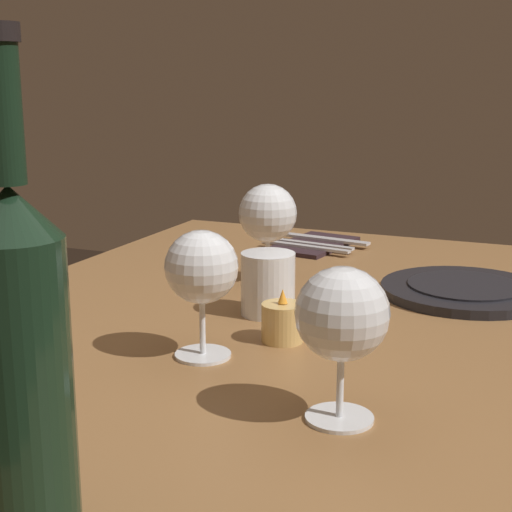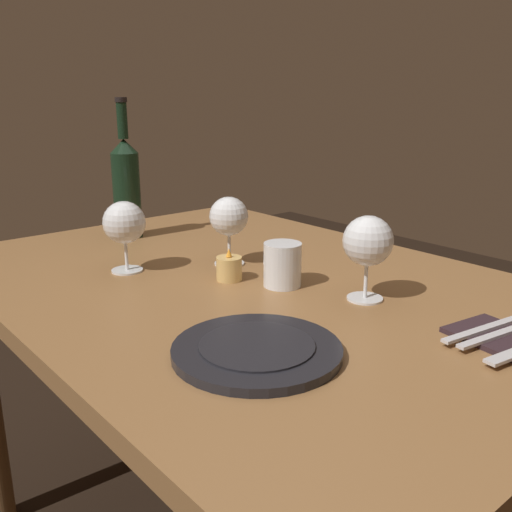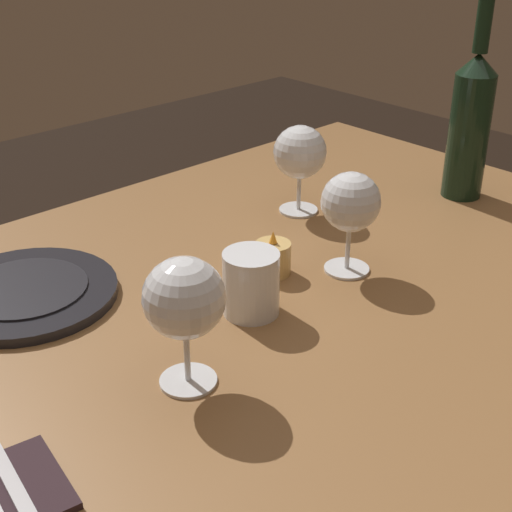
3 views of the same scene
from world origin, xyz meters
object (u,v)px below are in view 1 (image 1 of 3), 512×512
wine_glass_centre (202,270)px  votive_candle (282,323)px  wine_glass_left (268,215)px  water_tumbler (268,286)px  wine_glass_right (342,316)px  wine_bottle (20,356)px  folded_napkin (313,244)px  fork_outer (305,246)px  fork_inner (309,244)px  table_knife (318,238)px  dinner_plate (465,290)px

wine_glass_centre → votive_candle: bearing=-38.0°
wine_glass_left → votive_candle: bearing=-154.2°
votive_candle → water_tumbler: bearing=31.2°
wine_glass_right → wine_bottle: bearing=150.7°
wine_glass_left → wine_bottle: wine_bottle is taller
wine_glass_right → wine_bottle: 0.31m
folded_napkin → wine_glass_centre: bearing=-173.5°
votive_candle → fork_outer: size_ratio=0.37×
votive_candle → wine_glass_right: bearing=-145.2°
wine_glass_centre → fork_outer: wine_glass_centre is taller
wine_glass_centre → fork_outer: size_ratio=0.83×
wine_glass_right → fork_inner: (0.68, 0.26, -0.09)m
wine_glass_left → folded_napkin: wine_glass_left is taller
votive_candle → fork_inner: votive_candle is taller
votive_candle → table_knife: 0.57m
wine_glass_centre → votive_candle: 0.14m
wine_glass_centre → votive_candle: wine_glass_centre is taller
water_tumbler → table_knife: bearing=9.7°
wine_glass_right → fork_outer: bearing=21.9°
wine_glass_left → votive_candle: (-0.25, -0.12, -0.09)m
wine_glass_left → wine_glass_right: size_ratio=1.04×
table_knife → water_tumbler: bearing=-170.3°
fork_outer → wine_glass_left: bearing=-176.1°
wine_bottle → fork_outer: (0.92, 0.12, -0.13)m
water_tumbler → fork_inner: water_tumbler is taller
wine_glass_right → fork_outer: size_ratio=0.83×
fork_outer → wine_glass_centre: bearing=-173.0°
wine_glass_right → water_tumbler: bearing=33.6°
dinner_plate → fork_outer: dinner_plate is taller
wine_glass_left → wine_glass_right: bearing=-150.2°
dinner_plate → fork_inner: size_ratio=1.38×
dinner_plate → wine_glass_centre: bearing=147.2°
fork_inner → wine_glass_right: bearing=-158.8°
wine_glass_left → wine_glass_centre: size_ratio=1.04×
dinner_plate → table_knife: (0.26, 0.31, 0.00)m
fork_inner → folded_napkin: bearing=0.0°
wine_bottle → folded_napkin: 0.99m
wine_glass_left → water_tumbler: wine_glass_left is taller
votive_candle → folded_napkin: size_ratio=0.33×
wine_glass_centre → dinner_plate: bearing=-32.8°
fork_outer → wine_bottle: bearing=-172.8°
dinner_plate → fork_outer: size_ratio=1.38×
wine_glass_left → dinner_plate: 0.32m
wine_glass_right → table_knife: wine_glass_right is taller
water_tumbler → votive_candle: (-0.10, -0.06, -0.02)m
wine_bottle → wine_glass_left: bearing=8.2°
wine_glass_left → votive_candle: 0.29m
wine_bottle → water_tumbler: wine_bottle is taller
votive_candle → wine_glass_left: bearing=25.8°
fork_inner → table_knife: (0.06, 0.00, 0.00)m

